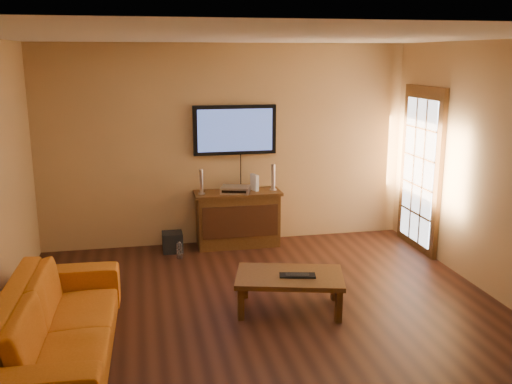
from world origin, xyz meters
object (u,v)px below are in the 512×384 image
object	(u,v)px
television	(235,130)
av_receiver	(235,189)
media_console	(238,218)
speaker_left	(201,183)
game_console	(254,182)
speaker_right	(273,178)
coffee_table	(290,279)
keyboard	(297,275)
sofa	(57,312)
subwoofer	(173,242)
bottle	(179,250)

from	to	relation	value
television	av_receiver	distance (m)	0.80
media_console	speaker_left	xyz separation A→B (m)	(-0.49, -0.03, 0.53)
media_console	television	world-z (taller)	television
av_receiver	game_console	distance (m)	0.29
media_console	television	distance (m)	1.20
speaker_right	av_receiver	bearing A→B (deg)	-175.31
television	coffee_table	world-z (taller)	television
speaker_left	speaker_right	distance (m)	0.98
speaker_right	av_receiver	world-z (taller)	speaker_right
coffee_table	keyboard	bearing A→B (deg)	-39.15
av_receiver	sofa	bearing A→B (deg)	-109.06
television	keyboard	bearing A→B (deg)	-84.45
sofa	subwoofer	size ratio (longest dim) A/B	8.63
bottle	speaker_right	bearing A→B (deg)	14.89
coffee_table	av_receiver	size ratio (longest dim) A/B	3.21
media_console	television	bearing A→B (deg)	90.00
bottle	sofa	bearing A→B (deg)	-117.05
av_receiver	media_console	bearing A→B (deg)	68.56
coffee_table	sofa	size ratio (longest dim) A/B	0.53
av_receiver	keyboard	size ratio (longest dim) A/B	0.98
coffee_table	bottle	size ratio (longest dim) A/B	5.34
speaker_left	bottle	bearing A→B (deg)	-136.45
sofa	av_receiver	distance (m)	3.30
speaker_left	media_console	bearing A→B (deg)	3.87
television	speaker_left	bearing A→B (deg)	-156.10
subwoofer	keyboard	xyz separation A→B (m)	(1.12, -2.08, 0.26)
bottle	keyboard	xyz separation A→B (m)	(1.05, -1.81, 0.28)
media_console	keyboard	distance (m)	2.17
speaker_left	subwoofer	distance (m)	0.88
sofa	speaker_right	size ratio (longest dim) A/B	6.37
coffee_table	keyboard	distance (m)	0.10
speaker_right	subwoofer	distance (m)	1.59
game_console	speaker_left	bearing A→B (deg)	166.20
speaker_right	subwoofer	size ratio (longest dim) A/B	1.36
speaker_left	keyboard	xyz separation A→B (m)	(0.72, -2.13, -0.52)
sofa	bottle	bearing A→B (deg)	-25.12
speaker_right	game_console	world-z (taller)	speaker_right
media_console	subwoofer	distance (m)	0.93
keyboard	game_console	bearing A→B (deg)	89.74
speaker_left	coffee_table	bearing A→B (deg)	-72.57
bottle	av_receiver	bearing A→B (deg)	21.26
subwoofer	speaker_left	bearing A→B (deg)	6.01
av_receiver	game_console	bearing A→B (deg)	33.86
speaker_left	speaker_right	world-z (taller)	speaker_right
subwoofer	television	bearing A→B (deg)	16.12
av_receiver	coffee_table	bearing A→B (deg)	-66.61
media_console	speaker_left	distance (m)	0.72
media_console	subwoofer	world-z (taller)	media_console
media_console	speaker_right	bearing A→B (deg)	-0.39
speaker_right	game_console	distance (m)	0.26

